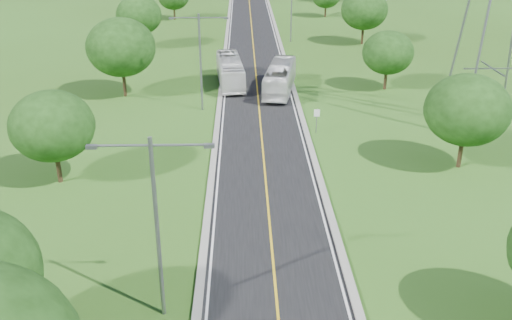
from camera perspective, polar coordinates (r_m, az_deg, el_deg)
The scene contains 16 objects.
ground at distance 74.91m, azimuth -0.03°, elevation 8.81°, with size 260.00×260.00×0.00m, color #2F4F16.
road at distance 80.71m, azimuth -0.14°, elevation 9.94°, with size 8.00×150.00×0.06m, color black.
curb_left at distance 80.71m, azimuth -3.20°, elevation 9.96°, with size 0.50×150.00×0.22m, color gray.
curb_right at distance 80.90m, azimuth 2.92°, elevation 10.00°, with size 0.50×150.00×0.22m, color gray.
speed_limit_sign at distance 53.84m, azimuth 6.09°, elevation 4.30°, with size 0.55×0.09×2.40m.
streetlight_near_left at distance 28.19m, azimuth -9.96°, elevation -5.42°, with size 5.90×0.25×10.00m.
streetlight_mid_left at distance 59.04m, azimuth -5.61°, elevation 10.49°, with size 5.90×0.25×10.00m.
streetlight_far_right at distance 91.64m, azimuth 3.57°, elevation 15.36°, with size 5.90×0.25×10.00m.
tree_lb at distance 45.27m, azimuth -19.71°, elevation 3.23°, with size 6.30×6.30×7.33m.
tree_lc at distance 65.20m, azimuth -13.36°, elevation 10.92°, with size 7.56×7.56×8.79m.
tree_ld at distance 88.84m, azimuth -11.64°, elevation 14.01°, with size 6.72×6.72×7.82m.
tree_rb at distance 48.14m, azimuth 20.36°, elevation 4.73°, with size 6.72×6.72×7.82m.
tree_rc at distance 68.16m, azimuth 13.06°, elevation 10.42°, with size 5.88×5.88×6.84m.
tree_rd at distance 91.38m, azimuth 10.79°, elevation 14.55°, with size 7.14×7.14×8.30m.
bus_outbound at distance 66.09m, azimuth 2.41°, elevation 8.20°, with size 2.69×11.49×3.20m, color silver.
bus_inbound at distance 69.11m, azimuth -2.61°, elevation 8.90°, with size 2.68×11.44×3.19m, color white.
Camera 1 is at (-1.74, -12.28, 19.61)m, focal length 40.00 mm.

